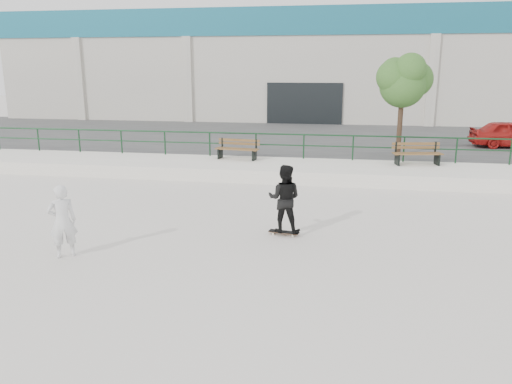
% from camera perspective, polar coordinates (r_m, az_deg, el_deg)
% --- Properties ---
extents(ground, '(120.00, 120.00, 0.00)m').
position_cam_1_polar(ground, '(10.81, -4.55, -8.76)').
color(ground, beige).
rests_on(ground, ground).
extents(ledge, '(30.00, 3.00, 0.50)m').
position_cam_1_polar(ledge, '(19.71, 2.22, 2.54)').
color(ledge, silver).
rests_on(ledge, ground).
extents(parking_strip, '(60.00, 14.00, 0.50)m').
position_cam_1_polar(parking_strip, '(28.04, 4.54, 5.96)').
color(parking_strip, '#3B3B3B').
rests_on(parking_strip, ground).
extents(railing, '(28.00, 0.06, 1.03)m').
position_cam_1_polar(railing, '(20.81, 2.73, 5.93)').
color(railing, '#163C1F').
rests_on(railing, ledge).
extents(commercial_building, '(44.20, 16.33, 8.00)m').
position_cam_1_polar(commercial_building, '(41.72, 6.51, 14.52)').
color(commercial_building, beige).
rests_on(commercial_building, ground).
extents(bench_left, '(1.85, 0.75, 0.83)m').
position_cam_1_polar(bench_left, '(20.61, -2.12, 4.91)').
color(bench_left, brown).
rests_on(bench_left, ledge).
extents(bench_right, '(1.94, 0.88, 0.86)m').
position_cam_1_polar(bench_right, '(20.38, 17.92, 4.18)').
color(bench_right, brown).
rests_on(bench_right, ledge).
extents(tree, '(2.40, 2.13, 4.26)m').
position_cam_1_polar(tree, '(22.14, 16.53, 12.24)').
color(tree, '#4A3325').
rests_on(tree, parking_strip).
extents(red_car, '(3.79, 1.71, 1.26)m').
position_cam_1_polar(red_car, '(26.54, 27.20, 5.92)').
color(red_car, '#A71714').
rests_on(red_car, parking_strip).
extents(skateboard, '(0.80, 0.32, 0.09)m').
position_cam_1_polar(skateboard, '(12.86, 3.21, -4.61)').
color(skateboard, black).
rests_on(skateboard, ground).
extents(standing_skater, '(0.89, 0.71, 1.74)m').
position_cam_1_polar(standing_skater, '(12.60, 3.26, -0.76)').
color(standing_skater, black).
rests_on(standing_skater, skateboard).
extents(seated_skater, '(0.73, 0.68, 1.68)m').
position_cam_1_polar(seated_skater, '(11.99, -21.25, -3.13)').
color(seated_skater, silver).
rests_on(seated_skater, ground).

